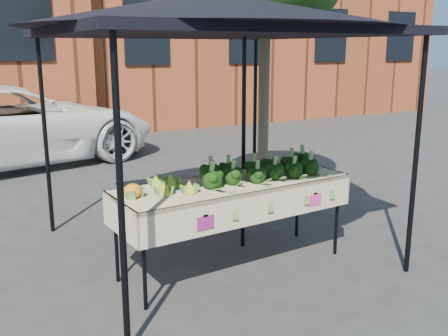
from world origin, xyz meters
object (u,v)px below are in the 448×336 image
table (234,225)px  vehicle (0,16)px  canopy (211,127)px  street_tree (264,61)px

table → vehicle: (-1.37, 6.09, 2.29)m
canopy → street_tree: street_tree is taller
vehicle → street_tree: 5.44m
vehicle → street_tree: vehicle is taller
table → canopy: 1.06m
street_tree → table: bearing=-131.9°
table → vehicle: bearing=102.7°
table → canopy: size_ratio=0.78×
canopy → street_tree: (1.19, 0.83, 0.65)m
table → street_tree: size_ratio=0.61×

